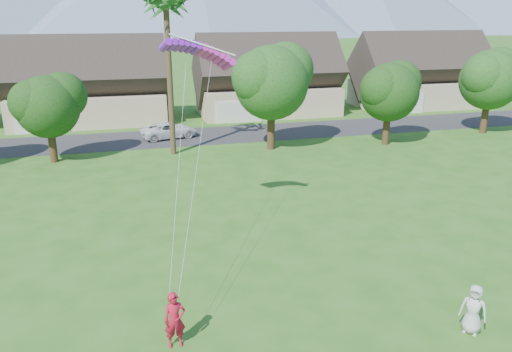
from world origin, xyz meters
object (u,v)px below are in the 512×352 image
object	(u,v)px
kite_flyer	(175,320)
parked_car	(169,130)
parafoil_kite	(199,49)
watcher	(473,309)

from	to	relation	value
kite_flyer	parked_car	world-z (taller)	kite_flyer
parked_car	parafoil_kite	xyz separation A→B (m)	(-0.11, -20.94, 8.48)
watcher	parafoil_kite	world-z (taller)	parafoil_kite
watcher	parked_car	world-z (taller)	watcher
parafoil_kite	watcher	bearing A→B (deg)	-62.44
parafoil_kite	parked_car	bearing A→B (deg)	82.18
parked_car	parafoil_kite	world-z (taller)	parafoil_kite
kite_flyer	parafoil_kite	bearing A→B (deg)	71.04
watcher	parked_car	size ratio (longest dim) A/B	0.37
parked_car	kite_flyer	bearing A→B (deg)	162.46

